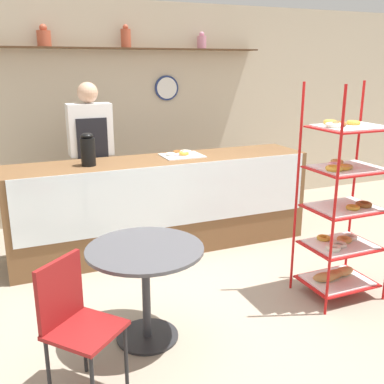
{
  "coord_description": "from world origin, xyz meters",
  "views": [
    {
      "loc": [
        -1.51,
        -3.12,
        1.95
      ],
      "look_at": [
        0.0,
        0.43,
        0.84
      ],
      "focal_mm": 42.0,
      "sensor_mm": 36.0,
      "label": 1
    }
  ],
  "objects_px": {
    "person_worker": "(92,157)",
    "cafe_chair": "(73,315)",
    "coffee_carafe": "(88,150)",
    "donut_tray_counter": "(181,154)",
    "cafe_table": "(145,270)",
    "pastry_rack": "(342,210)"
  },
  "relations": [
    {
      "from": "person_worker",
      "to": "cafe_chair",
      "type": "bearing_deg",
      "value": -103.86
    },
    {
      "from": "cafe_chair",
      "to": "coffee_carafe",
      "type": "height_order",
      "value": "coffee_carafe"
    },
    {
      "from": "cafe_chair",
      "to": "coffee_carafe",
      "type": "bearing_deg",
      "value": 35.25
    },
    {
      "from": "person_worker",
      "to": "donut_tray_counter",
      "type": "relative_size",
      "value": 4.14
    },
    {
      "from": "cafe_table",
      "to": "cafe_chair",
      "type": "relative_size",
      "value": 0.96
    },
    {
      "from": "pastry_rack",
      "to": "cafe_chair",
      "type": "distance_m",
      "value": 2.32
    },
    {
      "from": "coffee_carafe",
      "to": "donut_tray_counter",
      "type": "relative_size",
      "value": 0.75
    },
    {
      "from": "pastry_rack",
      "to": "person_worker",
      "type": "distance_m",
      "value": 2.67
    },
    {
      "from": "pastry_rack",
      "to": "person_worker",
      "type": "height_order",
      "value": "pastry_rack"
    },
    {
      "from": "pastry_rack",
      "to": "donut_tray_counter",
      "type": "bearing_deg",
      "value": 115.98
    },
    {
      "from": "pastry_rack",
      "to": "cafe_chair",
      "type": "relative_size",
      "value": 2.11
    },
    {
      "from": "person_worker",
      "to": "donut_tray_counter",
      "type": "xyz_separation_m",
      "value": [
        0.88,
        -0.41,
        0.04
      ]
    },
    {
      "from": "person_worker",
      "to": "coffee_carafe",
      "type": "bearing_deg",
      "value": -103.49
    },
    {
      "from": "person_worker",
      "to": "cafe_chair",
      "type": "xyz_separation_m",
      "value": [
        -0.6,
        -2.42,
        -0.44
      ]
    },
    {
      "from": "coffee_carafe",
      "to": "pastry_rack",
      "type": "bearing_deg",
      "value": -40.62
    },
    {
      "from": "person_worker",
      "to": "cafe_table",
      "type": "height_order",
      "value": "person_worker"
    },
    {
      "from": "cafe_table",
      "to": "coffee_carafe",
      "type": "height_order",
      "value": "coffee_carafe"
    },
    {
      "from": "coffee_carafe",
      "to": "person_worker",
      "type": "bearing_deg",
      "value": 76.51
    },
    {
      "from": "person_worker",
      "to": "donut_tray_counter",
      "type": "height_order",
      "value": "person_worker"
    },
    {
      "from": "pastry_rack",
      "to": "coffee_carafe",
      "type": "relative_size",
      "value": 5.65
    },
    {
      "from": "pastry_rack",
      "to": "person_worker",
      "type": "relative_size",
      "value": 1.03
    },
    {
      "from": "cafe_chair",
      "to": "donut_tray_counter",
      "type": "bearing_deg",
      "value": 12.86
    }
  ]
}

